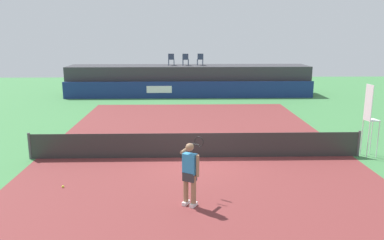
% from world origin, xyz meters
% --- Properties ---
extents(ground_plane, '(48.00, 48.00, 0.00)m').
position_xyz_m(ground_plane, '(0.00, 3.00, 0.00)').
color(ground_plane, '#3D7A42').
extents(court_inner, '(12.00, 22.00, 0.00)m').
position_xyz_m(court_inner, '(0.00, 0.00, 0.00)').
color(court_inner, maroon).
rests_on(court_inner, ground).
extents(sponsor_wall, '(18.00, 0.22, 1.20)m').
position_xyz_m(sponsor_wall, '(-0.01, 13.50, 0.60)').
color(sponsor_wall, navy).
rests_on(sponsor_wall, ground).
extents(spectator_platform, '(18.00, 2.80, 2.20)m').
position_xyz_m(spectator_platform, '(0.00, 15.30, 1.10)').
color(spectator_platform, '#38383D').
rests_on(spectator_platform, ground).
extents(spectator_chair_far_left, '(0.46, 0.46, 0.89)m').
position_xyz_m(spectator_chair_far_left, '(-1.31, 15.34, 2.69)').
color(spectator_chair_far_left, '#2D3D56').
rests_on(spectator_chair_far_left, spectator_platform).
extents(spectator_chair_left, '(0.48, 0.48, 0.89)m').
position_xyz_m(spectator_chair_left, '(-0.23, 15.23, 2.69)').
color(spectator_chair_left, '#2D3D56').
rests_on(spectator_chair_left, spectator_platform).
extents(spectator_chair_center, '(0.47, 0.47, 0.89)m').
position_xyz_m(spectator_chair_center, '(0.88, 15.38, 2.69)').
color(spectator_chair_center, '#2D3D56').
rests_on(spectator_chair_center, spectator_platform).
extents(umpire_chair, '(0.50, 0.50, 2.76)m').
position_xyz_m(umpire_chair, '(6.50, -0.02, 1.59)').
color(umpire_chair, white).
rests_on(umpire_chair, ground).
extents(tennis_net, '(12.40, 0.02, 0.95)m').
position_xyz_m(tennis_net, '(0.00, 0.00, 0.47)').
color(tennis_net, '#2D2D2D').
rests_on(tennis_net, ground).
extents(net_post_near, '(0.10, 0.10, 1.00)m').
position_xyz_m(net_post_near, '(-6.20, 0.00, 0.50)').
color(net_post_near, '#4C4C51').
rests_on(net_post_near, ground).
extents(net_post_far, '(0.10, 0.10, 1.00)m').
position_xyz_m(net_post_far, '(6.20, 0.00, 0.50)').
color(net_post_far, '#4C4C51').
rests_on(net_post_far, ground).
extents(tennis_player, '(0.69, 1.26, 1.77)m').
position_xyz_m(tennis_player, '(-0.31, -4.10, 0.96)').
color(tennis_player, white).
rests_on(tennis_player, court_inner).
extents(tennis_ball, '(0.07, 0.07, 0.07)m').
position_xyz_m(tennis_ball, '(-4.16, -2.80, 0.04)').
color(tennis_ball, '#D8EA33').
rests_on(tennis_ball, court_inner).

